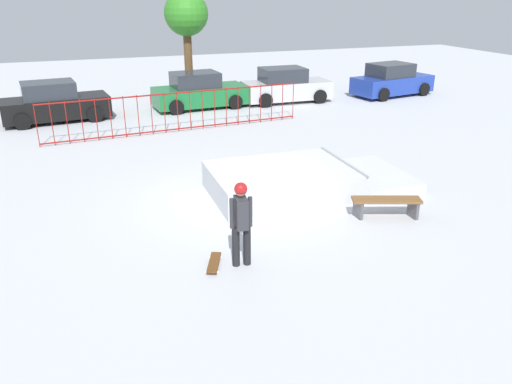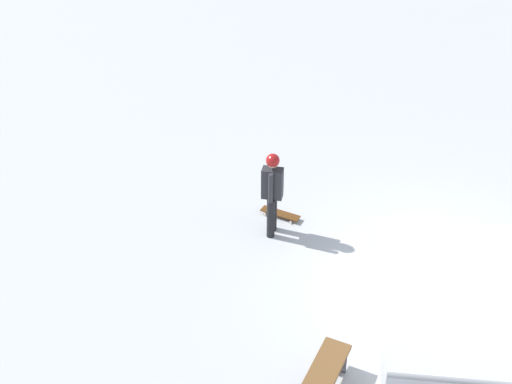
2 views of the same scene
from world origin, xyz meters
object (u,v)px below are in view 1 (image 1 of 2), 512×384
(skate_ramp, at_px, (297,180))
(skateboard, at_px, (214,263))
(skater, at_px, (241,218))
(parked_car_black, at_px, (54,103))
(parked_car_green, at_px, (199,92))
(parked_car_blue, at_px, (392,81))
(distant_tree, at_px, (186,16))
(park_bench, at_px, (386,203))
(parked_car_silver, at_px, (285,86))

(skate_ramp, height_order, skateboard, skate_ramp)
(skater, height_order, parked_car_black, skater)
(parked_car_green, bearing_deg, parked_car_black, 179.88)
(parked_car_black, bearing_deg, parked_car_green, -2.81)
(skateboard, height_order, parked_car_green, parked_car_green)
(skateboard, bearing_deg, parked_car_blue, -21.52)
(skate_ramp, xyz_separation_m, distant_tree, (0.15, 13.39, 3.49))
(parked_car_green, height_order, distant_tree, distant_tree)
(skater, distance_m, parked_car_blue, 18.27)
(park_bench, bearing_deg, skateboard, -169.38)
(parked_car_green, relative_size, parked_car_silver, 1.02)
(skate_ramp, distance_m, skateboard, 4.37)
(skate_ramp, bearing_deg, parked_car_silver, 69.64)
(parked_car_silver, bearing_deg, skate_ramp, -110.15)
(skater, relative_size, distant_tree, 0.35)
(parked_car_silver, height_order, distant_tree, distant_tree)
(skater, xyz_separation_m, distant_tree, (2.75, 16.55, 2.80))
(skateboard, relative_size, parked_car_black, 0.19)
(skateboard, relative_size, parked_car_silver, 0.20)
(skater, height_order, parked_car_blue, skater)
(park_bench, bearing_deg, skater, -166.19)
(skate_ramp, relative_size, distant_tree, 1.10)
(skate_ramp, relative_size, parked_car_silver, 1.32)
(park_bench, height_order, parked_car_silver, parked_car_silver)
(distant_tree, bearing_deg, parked_car_blue, -17.78)
(park_bench, distance_m, parked_car_silver, 13.26)
(skate_ramp, xyz_separation_m, skater, (-2.60, -3.16, 0.69))
(parked_car_silver, bearing_deg, park_bench, -101.46)
(park_bench, xyz_separation_m, parked_car_black, (-7.37, 12.59, 0.37))
(skater, bearing_deg, skateboard, 82.71)
(skateboard, relative_size, distant_tree, 0.16)
(parked_car_green, bearing_deg, skater, -104.44)
(skateboard, distance_m, parked_car_silver, 15.59)
(distant_tree, bearing_deg, parked_car_green, -93.45)
(skater, bearing_deg, skate_ramp, -33.07)
(parked_car_black, xyz_separation_m, parked_car_blue, (15.81, -0.07, 0.00))
(skate_ramp, relative_size, skater, 3.15)
(parked_car_black, xyz_separation_m, parked_car_green, (6.07, 0.40, 0.00))
(skate_ramp, height_order, distant_tree, distant_tree)
(skater, xyz_separation_m, skateboard, (-0.53, 0.13, -0.93))
(parked_car_black, distance_m, distant_tree, 7.57)
(parked_car_green, height_order, parked_car_blue, same)
(park_bench, distance_m, parked_car_blue, 15.11)
(distant_tree, bearing_deg, parked_car_black, -154.22)
(parked_car_blue, distance_m, distant_tree, 10.52)
(parked_car_black, bearing_deg, skater, -82.20)
(parked_car_blue, bearing_deg, skate_ramp, -143.50)
(skateboard, height_order, parked_car_blue, parked_car_blue)
(parked_car_silver, bearing_deg, parked_car_black, -177.03)
(parked_car_blue, bearing_deg, skateboard, -144.10)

